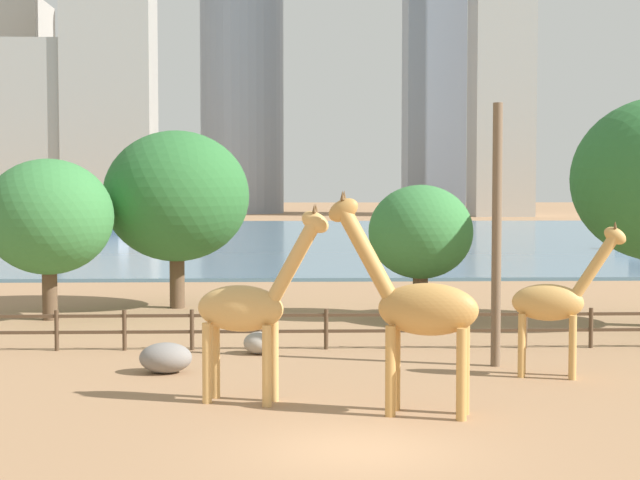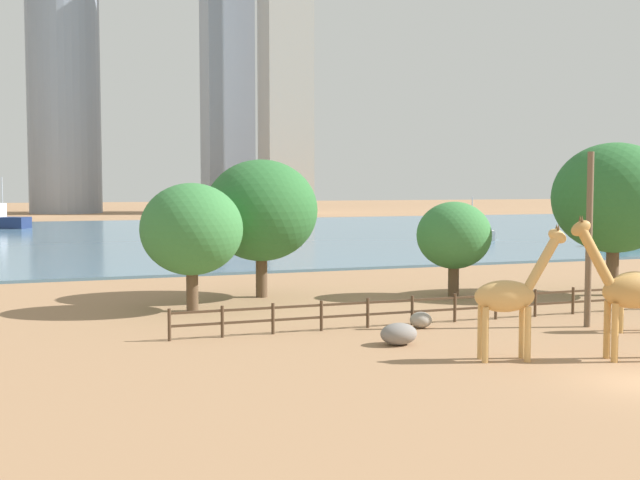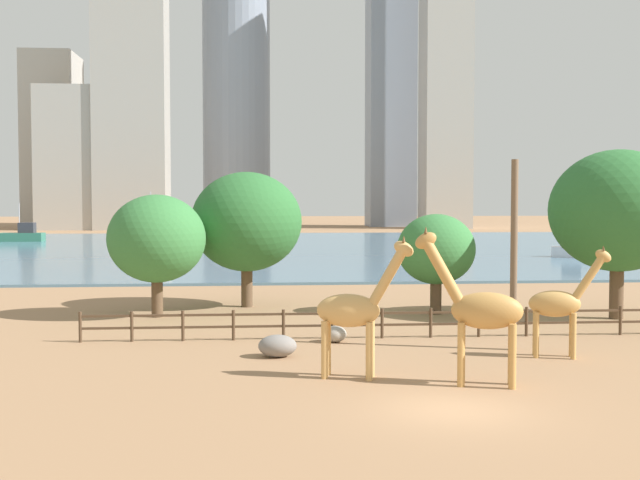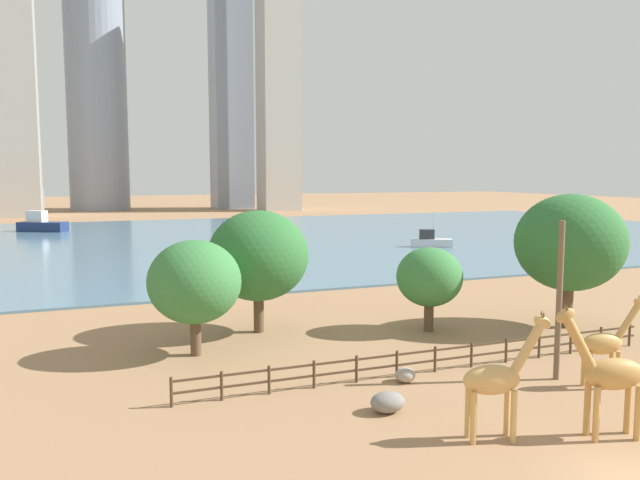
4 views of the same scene
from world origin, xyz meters
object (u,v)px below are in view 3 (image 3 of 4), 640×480
(tree_left_small, at_px, (436,250))
(boat_sailboat, at_px, (148,231))
(boat_tug, at_px, (577,249))
(utility_pole, at_px, (514,255))
(tree_center_broad, at_px, (157,239))
(tree_right_tall, at_px, (618,211))
(boat_ferry, at_px, (23,235))
(boulder_by_pole, at_px, (335,334))
(boulder_near_fence, at_px, (277,346))
(giraffe_tall, at_px, (354,310))
(giraffe_young, at_px, (560,304))
(giraffe_companion, at_px, (480,310))
(tree_left_large, at_px, (247,222))

(tree_left_small, height_order, boat_sailboat, boat_sailboat)
(boat_tug, bearing_deg, utility_pole, -90.19)
(boat_sailboat, relative_size, boat_tug, 1.49)
(utility_pole, xyz_separation_m, tree_left_small, (-0.81, 10.27, -0.41))
(tree_center_broad, bearing_deg, tree_right_tall, -6.09)
(utility_pole, distance_m, boat_ferry, 94.95)
(tree_right_tall, relative_size, boat_tug, 1.54)
(boulder_by_pole, bearing_deg, boulder_near_fence, -129.76)
(tree_center_broad, relative_size, boat_tug, 1.13)
(tree_center_broad, relative_size, boat_sailboat, 0.76)
(boat_ferry, xyz_separation_m, boat_sailboat, (16.48, 6.65, 0.28))
(giraffe_tall, distance_m, boat_tug, 60.22)
(utility_pole, bearing_deg, boulder_by_pole, 161.86)
(tree_center_broad, distance_m, tree_right_tall, 23.45)
(giraffe_young, xyz_separation_m, boat_sailboat, (-27.84, 92.91, -0.68))
(boulder_near_fence, bearing_deg, giraffe_tall, -57.11)
(tree_right_tall, xyz_separation_m, boat_sailboat, (-34.50, 83.41, -4.08))
(giraffe_companion, xyz_separation_m, tree_left_large, (-7.75, 19.86, 2.34))
(giraffe_young, xyz_separation_m, tree_left_large, (-12.05, 15.57, 2.73))
(utility_pole, bearing_deg, boat_sailboat, 106.24)
(giraffe_tall, xyz_separation_m, tree_left_large, (-3.80, 18.48, 2.49))
(tree_right_tall, bearing_deg, boulder_near_fence, -153.73)
(giraffe_young, height_order, boat_ferry, boat_ferry)
(boat_ferry, bearing_deg, boulder_by_pole, 115.94)
(tree_left_large, height_order, tree_right_tall, tree_right_tall)
(tree_left_large, bearing_deg, tree_center_broad, -141.81)
(giraffe_companion, xyz_separation_m, boat_tug, (25.44, 53.93, -1.46))
(giraffe_companion, xyz_separation_m, giraffe_young, (4.30, 4.29, -0.39))
(boulder_near_fence, distance_m, boulder_by_pole, 3.95)
(boulder_near_fence, relative_size, tree_center_broad, 0.23)
(giraffe_companion, bearing_deg, boat_tug, -99.32)
(boulder_by_pole, relative_size, boat_ferry, 0.16)
(tree_right_tall, bearing_deg, utility_pole, -135.33)
(tree_left_small, height_order, boat_ferry, boat_ferry)
(tree_left_small, distance_m, boat_tug, 44.33)
(giraffe_young, bearing_deg, giraffe_companion, -119.61)
(boulder_near_fence, xyz_separation_m, boat_sailboat, (-17.11, 91.99, 0.95))
(giraffe_tall, relative_size, tree_left_large, 0.64)
(giraffe_tall, relative_size, giraffe_young, 1.12)
(utility_pole, height_order, boulder_by_pole, utility_pole)
(boulder_near_fence, relative_size, tree_left_small, 0.28)
(giraffe_tall, distance_m, giraffe_young, 8.75)
(boulder_near_fence, bearing_deg, boat_sailboat, 100.54)
(utility_pole, bearing_deg, giraffe_young, -53.20)
(utility_pole, bearing_deg, giraffe_tall, -146.80)
(tree_left_small, bearing_deg, boulder_by_pole, -127.51)
(tree_left_large, height_order, boat_tug, tree_left_large)
(utility_pole, xyz_separation_m, boulder_near_fence, (-9.47, -0.75, -3.39))
(giraffe_young, xyz_separation_m, tree_left_small, (-2.07, 11.95, 1.34))
(boulder_near_fence, height_order, tree_left_small, tree_left_small)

